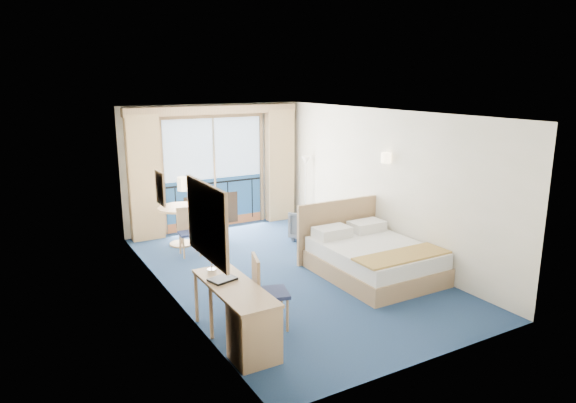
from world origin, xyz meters
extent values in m
plane|color=navy|center=(0.00, 0.00, 0.00)|extent=(6.50, 6.50, 0.00)
cube|color=silver|center=(0.00, 3.26, 1.35)|extent=(4.00, 0.02, 2.70)
cube|color=silver|center=(0.00, -3.26, 1.35)|extent=(4.00, 0.02, 2.70)
cube|color=silver|center=(-2.01, 0.00, 1.35)|extent=(0.02, 6.50, 2.70)
cube|color=silver|center=(2.01, 0.00, 1.35)|extent=(0.02, 6.50, 2.70)
cube|color=white|center=(0.00, 0.00, 2.71)|extent=(4.00, 6.50, 0.02)
cube|color=navy|center=(0.00, 3.22, 0.56)|extent=(2.20, 0.02, 1.08)
cube|color=#A8C1DE|center=(0.00, 3.22, 1.76)|extent=(2.20, 0.02, 1.32)
cube|color=brown|center=(0.00, 3.22, 0.10)|extent=(2.20, 0.02, 0.20)
cube|color=black|center=(0.00, 3.22, 1.00)|extent=(2.20, 0.02, 0.04)
cube|color=tan|center=(0.00, 3.21, 2.46)|extent=(2.36, 0.03, 0.12)
cube|color=tan|center=(-1.15, 3.21, 1.20)|extent=(0.06, 0.03, 2.40)
cube|color=tan|center=(1.15, 3.21, 1.20)|extent=(0.06, 0.03, 2.40)
cube|color=silver|center=(0.00, 3.21, 1.20)|extent=(0.05, 0.02, 2.40)
cube|color=#362618|center=(0.35, 3.21, 0.40)|extent=(0.35, 0.02, 0.70)
cube|color=#362618|center=(-0.55, 3.21, 0.40)|extent=(0.35, 0.02, 0.70)
cube|color=#362618|center=(-0.05, 3.21, 0.30)|extent=(0.30, 0.02, 0.45)
cube|color=black|center=(-0.90, 3.22, 0.55)|extent=(0.02, 0.01, 0.90)
cube|color=black|center=(-0.30, 3.22, 0.55)|extent=(0.03, 0.01, 0.90)
cube|color=black|center=(0.30, 3.22, 0.55)|extent=(0.03, 0.01, 0.90)
cube|color=black|center=(0.90, 3.22, 0.55)|extent=(0.02, 0.01, 0.90)
cube|color=tan|center=(-1.55, 3.07, 1.28)|extent=(0.65, 0.22, 2.55)
cube|color=tan|center=(1.55, 3.07, 1.28)|extent=(0.65, 0.22, 2.55)
cube|color=tan|center=(0.00, 3.10, 2.58)|extent=(3.80, 0.25, 0.18)
cube|color=tan|center=(-1.98, -1.50, 1.55)|extent=(0.04, 1.25, 0.95)
cube|color=silver|center=(-1.95, -1.50, 1.55)|extent=(0.01, 1.12, 0.82)
cube|color=tan|center=(-1.98, 0.45, 1.60)|extent=(0.03, 0.42, 0.52)
cube|color=gray|center=(-1.96, 0.45, 1.60)|extent=(0.01, 0.34, 0.44)
cylinder|color=beige|center=(-1.94, -0.60, 1.85)|extent=(0.18, 0.18, 0.18)
cylinder|color=beige|center=(1.94, -0.15, 1.85)|extent=(0.18, 0.18, 0.18)
cube|color=tan|center=(1.18, -0.87, 0.15)|extent=(1.59, 1.99, 0.30)
cube|color=silver|center=(1.18, -0.87, 0.42)|extent=(1.53, 1.93, 0.25)
cube|color=#BA8A48|center=(1.18, -1.51, 0.56)|extent=(1.57, 0.55, 0.03)
cube|color=silver|center=(0.80, -0.15, 0.64)|extent=(0.62, 0.40, 0.18)
cube|color=silver|center=(1.56, -0.15, 0.64)|extent=(0.62, 0.40, 0.18)
cube|color=tan|center=(1.18, 0.18, 0.55)|extent=(1.74, 0.06, 1.10)
cube|color=tan|center=(1.78, 0.54, 0.27)|extent=(0.41, 0.39, 0.54)
cube|color=white|center=(1.73, 0.50, 0.58)|extent=(0.21, 0.18, 0.08)
imported|color=#4E565F|center=(1.32, 1.37, 0.32)|extent=(0.93, 0.94, 0.63)
cylinder|color=silver|center=(1.84, 2.40, 0.01)|extent=(0.21, 0.21, 0.03)
cylinder|color=silver|center=(1.84, 2.40, 0.73)|extent=(0.02, 0.02, 1.46)
cone|color=beige|center=(1.84, 2.40, 1.46)|extent=(0.19, 0.19, 0.18)
cube|color=tan|center=(-1.72, -1.69, 0.72)|extent=(0.54, 1.57, 0.04)
cube|color=tan|center=(-1.72, -2.24, 0.35)|extent=(0.51, 0.47, 0.70)
cylinder|color=tan|center=(-1.96, -1.50, 0.35)|extent=(0.05, 0.05, 0.70)
cylinder|color=tan|center=(-1.48, -1.50, 0.35)|extent=(0.05, 0.05, 0.70)
cylinder|color=tan|center=(-1.96, -0.96, 0.35)|extent=(0.05, 0.05, 0.70)
cylinder|color=tan|center=(-1.48, -0.96, 0.35)|extent=(0.05, 0.05, 0.70)
cube|color=#20284B|center=(-1.15, -1.60, 0.48)|extent=(0.53, 0.53, 0.05)
cube|color=tan|center=(-1.35, -1.54, 0.75)|extent=(0.16, 0.42, 0.51)
cylinder|color=tan|center=(-1.03, -1.81, 0.23)|extent=(0.04, 0.04, 0.46)
cylinder|color=tan|center=(-0.94, -1.48, 0.23)|extent=(0.04, 0.04, 0.46)
cylinder|color=tan|center=(-1.37, -1.72, 0.23)|extent=(0.04, 0.04, 0.46)
cylinder|color=tan|center=(-1.27, -1.38, 0.23)|extent=(0.04, 0.04, 0.46)
cube|color=black|center=(-1.78, -1.45, 0.75)|extent=(0.37, 0.31, 0.03)
cylinder|color=silver|center=(-1.79, -1.11, 0.77)|extent=(0.12, 0.12, 0.02)
cylinder|color=silver|center=(-1.79, -1.11, 0.96)|extent=(0.02, 0.02, 0.41)
cone|color=beige|center=(-1.79, -1.11, 1.16)|extent=(0.11, 0.11, 0.10)
cylinder|color=tan|center=(-1.08, 2.37, 0.75)|extent=(0.86, 0.86, 0.04)
cylinder|color=tan|center=(-1.08, 2.37, 0.38)|extent=(0.09, 0.09, 0.75)
cylinder|color=tan|center=(-1.08, 2.37, 0.02)|extent=(0.47, 0.47, 0.03)
cube|color=#20284B|center=(-0.44, 2.20, 0.47)|extent=(0.53, 0.53, 0.05)
cube|color=tan|center=(-0.63, 2.13, 0.72)|extent=(0.17, 0.41, 0.50)
cylinder|color=tan|center=(-0.23, 2.09, 0.22)|extent=(0.04, 0.04, 0.45)
cylinder|color=tan|center=(-0.33, 2.41, 0.22)|extent=(0.04, 0.04, 0.45)
cylinder|color=tan|center=(-0.55, 1.98, 0.22)|extent=(0.04, 0.04, 0.45)
cylinder|color=tan|center=(-0.65, 2.30, 0.22)|extent=(0.04, 0.04, 0.45)
cube|color=#20284B|center=(-1.13, 1.68, 0.43)|extent=(0.41, 0.41, 0.05)
cube|color=tan|center=(-1.12, 1.86, 0.66)|extent=(0.38, 0.07, 0.45)
cylinder|color=tan|center=(-1.30, 1.54, 0.20)|extent=(0.03, 0.03, 0.41)
cylinder|color=tan|center=(-1.00, 1.51, 0.20)|extent=(0.03, 0.03, 0.41)
cylinder|color=tan|center=(-1.27, 1.85, 0.20)|extent=(0.03, 0.03, 0.41)
cylinder|color=tan|center=(-0.97, 1.82, 0.20)|extent=(0.03, 0.03, 0.41)
camera|label=1|loc=(-4.07, -7.14, 3.23)|focal=32.00mm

